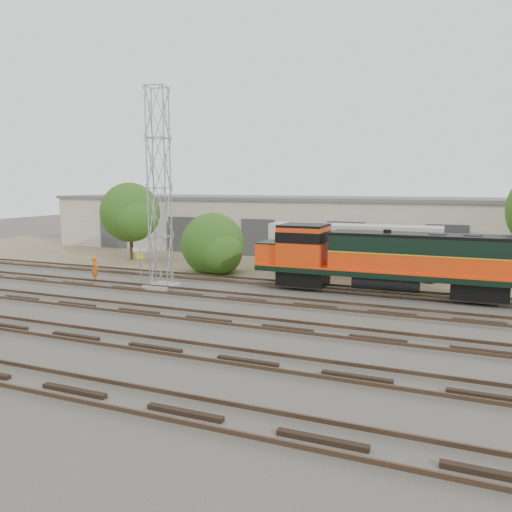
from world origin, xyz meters
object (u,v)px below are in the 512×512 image
at_px(locomotive, 382,258).
at_px(worker, 95,269).
at_px(signal_tower, 159,192).
at_px(semi_trailer, 357,244).

bearing_deg(locomotive, worker, -170.24).
bearing_deg(locomotive, signal_tower, -167.07).
bearing_deg(worker, semi_trailer, -106.54).
xyz_separation_m(locomotive, worker, (-18.39, -3.16, -1.34)).
height_order(signal_tower, semi_trailer, signal_tower).
xyz_separation_m(locomotive, semi_trailer, (-2.49, 5.47, 0.12)).
bearing_deg(worker, locomotive, -125.27).
xyz_separation_m(signal_tower, worker, (-5.15, -0.13, -5.18)).
distance_m(locomotive, semi_trailer, 6.01).
height_order(signal_tower, worker, signal_tower).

